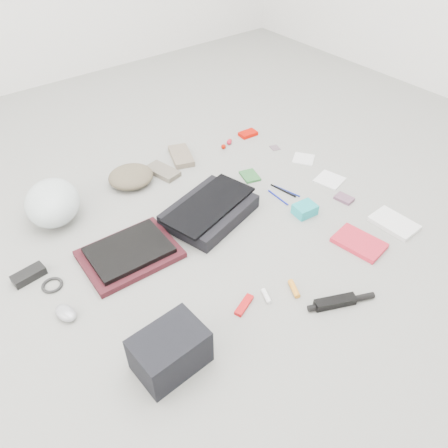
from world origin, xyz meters
TOP-DOWN VIEW (x-y plane):
  - ground_plane at (0.00, 0.00)m, footprint 4.00×4.00m
  - messenger_bag at (0.01, 0.12)m, footprint 0.45×0.37m
  - bag_flap at (0.01, 0.12)m, footprint 0.47×0.31m
  - laptop_sleeve at (-0.40, 0.12)m, footprint 0.39×0.30m
  - laptop at (-0.40, 0.12)m, footprint 0.32×0.24m
  - bike_helmet at (-0.54, 0.55)m, footprint 0.33×0.36m
  - beanie at (-0.14, 0.58)m, footprint 0.25×0.25m
  - mitten_left at (0.03, 0.55)m, footprint 0.13×0.20m
  - mitten_right at (0.18, 0.61)m, footprint 0.16×0.22m
  - power_brick at (-0.76, 0.26)m, footprint 0.13×0.07m
  - cable_coil at (-0.71, 0.16)m, footprint 0.10×0.10m
  - mouse at (-0.72, -0.00)m, footprint 0.08×0.11m
  - camera_bag at (-0.53, -0.40)m, footprint 0.24×0.17m
  - multitool at (-0.19, -0.36)m, footprint 0.10×0.06m
  - toiletry_tube_white at (-0.10, -0.38)m, footprint 0.04×0.07m
  - toiletry_tube_orange at (0.01, -0.42)m, footprint 0.05×0.08m
  - u_lock at (0.08, -0.56)m, footprint 0.16×0.10m
  - bike_pump at (0.10, -0.58)m, footprint 0.25×0.13m
  - book_red at (0.41, -0.41)m, footprint 0.17×0.22m
  - book_white at (0.63, -0.43)m, footprint 0.14×0.20m
  - notepad at (0.36, 0.25)m, footprint 0.10×0.12m
  - pen_blue at (0.36, 0.03)m, footprint 0.01×0.14m
  - pen_black at (0.41, 0.06)m, footprint 0.03×0.15m
  - pen_navy at (0.43, 0.05)m, footprint 0.05×0.14m
  - accordion_wallet at (0.37, -0.12)m, footprint 0.11×0.09m
  - card_deck at (0.60, -0.17)m, footprint 0.07×0.09m
  - napkin_top at (0.70, 0.20)m, footprint 0.15×0.15m
  - napkin_bottom at (0.66, -0.02)m, footprint 0.15×0.15m
  - lollipop_a at (0.43, 0.55)m, footprint 0.03×0.03m
  - lollipop_b at (0.48, 0.57)m, footprint 0.04×0.04m
  - lollipop_c at (0.49, 0.58)m, footprint 0.03×0.03m
  - altoids_tin at (0.63, 0.58)m, footprint 0.11×0.07m
  - stamp_sheet at (0.66, 0.38)m, footprint 0.06×0.06m

SIDE VIEW (x-z plane):
  - ground_plane at x=0.00m, z-range 0.00..0.00m
  - stamp_sheet at x=0.66m, z-range 0.00..0.00m
  - napkin_top at x=0.70m, z-range 0.00..0.01m
  - napkin_bottom at x=0.66m, z-range 0.00..0.01m
  - pen_blue at x=0.36m, z-range 0.00..0.01m
  - pen_navy at x=0.43m, z-range 0.00..0.01m
  - pen_black at x=0.41m, z-range 0.00..0.01m
  - cable_coil at x=-0.71m, z-range 0.00..0.01m
  - notepad at x=0.36m, z-range 0.00..0.01m
  - card_deck at x=0.60m, z-range 0.00..0.02m
  - multitool at x=-0.19m, z-range 0.00..0.02m
  - toiletry_tube_white at x=-0.10m, z-range 0.00..0.02m
  - book_white at x=0.63m, z-range 0.00..0.02m
  - altoids_tin at x=0.63m, z-range 0.00..0.02m
  - book_red at x=0.41m, z-range 0.00..0.02m
  - toiletry_tube_orange at x=0.01m, z-range 0.00..0.02m
  - bike_pump at x=0.10m, z-range 0.00..0.02m
  - lollipop_c at x=0.49m, z-range 0.00..0.02m
  - laptop_sleeve at x=-0.40m, z-range 0.00..0.03m
  - lollipop_a at x=0.43m, z-range 0.00..0.03m
  - mitten_left at x=0.03m, z-range 0.00..0.03m
  - lollipop_b at x=0.48m, z-range 0.00..0.03m
  - mitten_right at x=0.18m, z-range 0.00..0.03m
  - u_lock at x=0.08m, z-range 0.00..0.03m
  - power_brick at x=-0.76m, z-range 0.00..0.03m
  - mouse at x=-0.72m, z-range 0.00..0.04m
  - accordion_wallet at x=0.37m, z-range 0.00..0.05m
  - messenger_bag at x=0.01m, z-range 0.00..0.07m
  - laptop at x=-0.40m, z-range 0.03..0.05m
  - beanie at x=-0.14m, z-range 0.00..0.08m
  - bag_flap at x=0.01m, z-range 0.07..0.08m
  - camera_bag at x=-0.53m, z-range 0.00..0.15m
  - bike_helmet at x=-0.54m, z-range 0.00..0.18m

